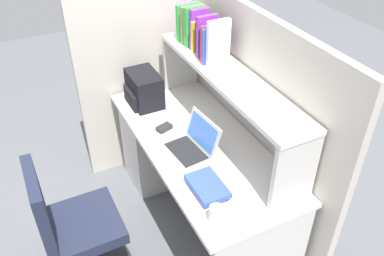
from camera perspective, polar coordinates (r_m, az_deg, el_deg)
name	(u,v)px	position (r m, az deg, el deg)	size (l,w,h in m)	color
ground_plane	(198,216)	(3.19, 0.82, -12.15)	(8.00, 8.00, 0.00)	#595B60
desk	(175,146)	(3.17, -2.33, -2.53)	(1.60, 0.70, 0.73)	silver
cubicle_partition_rear	(248,120)	(2.82, 7.84, 1.07)	(1.84, 0.05, 1.55)	#BCB5A8
cubicle_partition_left	(144,79)	(3.30, -6.63, 6.79)	(0.05, 1.06, 1.55)	#BCB5A8
overhead_hutch	(228,87)	(2.57, 5.01, 5.64)	(1.44, 0.28, 0.45)	beige
reference_books_on_shelf	(201,33)	(2.75, 1.32, 13.14)	(0.50, 0.18, 0.29)	purple
laptop	(193,145)	(2.58, 0.15, -2.31)	(0.33, 0.29, 0.22)	#B7BABF
backpack	(144,89)	(3.02, -6.75, 5.39)	(0.30, 0.23, 0.24)	black
computer_mouse	(164,128)	(2.78, -3.89, 0.03)	(0.06, 0.10, 0.03)	#262628
paper_cup	(216,214)	(2.16, 3.38, -11.92)	(0.08, 0.08, 0.10)	white
desk_book_stack	(208,187)	(2.32, 2.24, -8.26)	(0.26, 0.17, 0.06)	orange
office_chair	(75,235)	(2.67, -15.92, -14.07)	(0.52, 0.52, 0.93)	black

